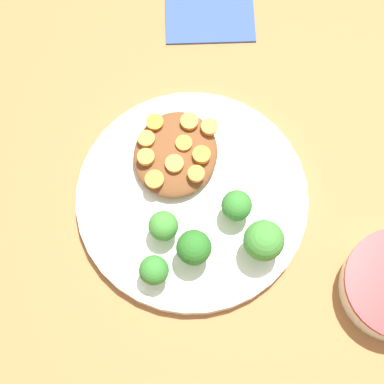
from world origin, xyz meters
The scene contains 19 objects.
ground_plane centered at (0.00, 0.00, 0.00)m, with size 4.00×4.00×0.00m, color #9E6638.
plate centered at (0.00, 0.00, 0.01)m, with size 0.28×0.28×0.02m.
stew_mound centered at (0.03, -0.04, 0.03)m, with size 0.10×0.11×0.02m, color brown.
broccoli_floret_0 centered at (-0.02, 0.07, 0.05)m, with size 0.04×0.04×0.06m.
broccoli_floret_1 centered at (0.02, 0.05, 0.04)m, with size 0.03×0.03×0.05m.
broccoli_floret_2 centered at (0.02, 0.10, 0.04)m, with size 0.03×0.03×0.05m.
broccoli_floret_3 centered at (-0.05, 0.01, 0.05)m, with size 0.04×0.04×0.05m.
broccoli_floret_4 centered at (-0.09, 0.04, 0.05)m, with size 0.05×0.05×0.06m.
carrot_slice_0 centered at (0.06, -0.07, 0.04)m, with size 0.02×0.02×0.00m, color orange.
carrot_slice_1 centered at (0.00, -0.04, 0.05)m, with size 0.02×0.02×0.01m, color orange.
carrot_slice_2 centered at (0.03, -0.02, 0.05)m, with size 0.02×0.02×0.01m, color orange.
carrot_slice_3 centered at (0.02, -0.08, 0.05)m, with size 0.02×0.02×0.01m, color orange.
carrot_slice_4 centered at (0.06, -0.02, 0.05)m, with size 0.02×0.02×0.01m, color orange.
carrot_slice_5 centered at (0.02, -0.05, 0.04)m, with size 0.02×0.02×0.00m, color orange.
carrot_slice_6 centered at (0.00, -0.08, 0.05)m, with size 0.02×0.02×0.01m, color orange.
carrot_slice_7 centered at (0.07, -0.05, 0.04)m, with size 0.02×0.02×0.00m, color orange.
carrot_slice_8 centered at (0.00, -0.02, 0.05)m, with size 0.02×0.02×0.01m, color orange.
carrot_slice_9 centered at (0.04, 0.00, 0.04)m, with size 0.02×0.02×0.00m, color orange.
napkin centered at (0.04, -0.25, 0.00)m, with size 0.14×0.11×0.01m.
Camera 1 is at (-0.06, 0.23, 0.73)m, focal length 60.00 mm.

